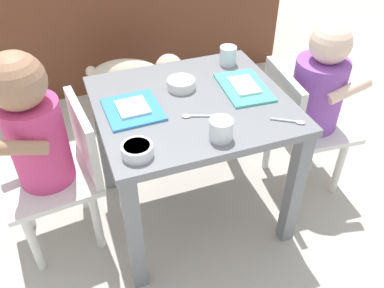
# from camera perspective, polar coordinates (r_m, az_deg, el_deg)

# --- Properties ---
(ground_plane) EXTENTS (7.00, 7.00, 0.00)m
(ground_plane) POSITION_cam_1_polar(r_m,az_deg,el_deg) (1.56, -0.00, -8.96)
(ground_plane) COLOR #B2ADA3
(dining_table) EXTENTS (0.58, 0.53, 0.48)m
(dining_table) POSITION_cam_1_polar(r_m,az_deg,el_deg) (1.29, -0.00, 2.76)
(dining_table) COLOR slate
(dining_table) RESTS_ON ground
(seated_child_left) EXTENTS (0.31, 0.31, 0.70)m
(seated_child_left) POSITION_cam_1_polar(r_m,az_deg,el_deg) (1.25, -20.62, 1.17)
(seated_child_left) COLOR silver
(seated_child_left) RESTS_ON ground
(seated_child_right) EXTENTS (0.30, 0.30, 0.66)m
(seated_child_right) POSITION_cam_1_polar(r_m,az_deg,el_deg) (1.48, 16.72, 6.88)
(seated_child_right) COLOR silver
(seated_child_right) RESTS_ON ground
(dog) EXTENTS (0.45, 0.25, 0.31)m
(dog) POSITION_cam_1_polar(r_m,az_deg,el_deg) (1.94, -7.95, 9.28)
(dog) COLOR beige
(dog) RESTS_ON ground
(food_tray_left) EXTENTS (0.16, 0.18, 0.02)m
(food_tray_left) POSITION_cam_1_polar(r_m,az_deg,el_deg) (1.21, -8.30, 4.89)
(food_tray_left) COLOR #388CD8
(food_tray_left) RESTS_ON dining_table
(food_tray_right) EXTENTS (0.15, 0.21, 0.02)m
(food_tray_right) POSITION_cam_1_polar(r_m,az_deg,el_deg) (1.31, 7.31, 7.95)
(food_tray_right) COLOR #4CC6BC
(food_tray_right) RESTS_ON dining_table
(water_cup_left) EXTENTS (0.06, 0.06, 0.06)m
(water_cup_left) POSITION_cam_1_polar(r_m,az_deg,el_deg) (1.44, 5.06, 12.12)
(water_cup_left) COLOR white
(water_cup_left) RESTS_ON dining_table
(water_cup_right) EXTENTS (0.07, 0.07, 0.06)m
(water_cup_right) POSITION_cam_1_polar(r_m,az_deg,el_deg) (1.08, 4.07, 1.92)
(water_cup_right) COLOR white
(water_cup_right) RESTS_ON dining_table
(cereal_bowl_left_side) EXTENTS (0.09, 0.09, 0.03)m
(cereal_bowl_left_side) POSITION_cam_1_polar(r_m,az_deg,el_deg) (1.30, -1.53, 8.46)
(cereal_bowl_left_side) COLOR white
(cereal_bowl_left_side) RESTS_ON dining_table
(veggie_bowl_far) EXTENTS (0.08, 0.08, 0.03)m
(veggie_bowl_far) POSITION_cam_1_polar(r_m,az_deg,el_deg) (1.04, -7.70, -0.82)
(veggie_bowl_far) COLOR white
(veggie_bowl_far) RESTS_ON dining_table
(spoon_by_left_tray) EXTENTS (0.10, 0.05, 0.01)m
(spoon_by_left_tray) POSITION_cam_1_polar(r_m,az_deg,el_deg) (1.17, 0.42, 3.96)
(spoon_by_left_tray) COLOR silver
(spoon_by_left_tray) RESTS_ON dining_table
(spoon_by_right_tray) EXTENTS (0.09, 0.06, 0.01)m
(spoon_by_right_tray) POSITION_cam_1_polar(r_m,az_deg,el_deg) (1.19, 13.78, 3.12)
(spoon_by_right_tray) COLOR silver
(spoon_by_right_tray) RESTS_ON dining_table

